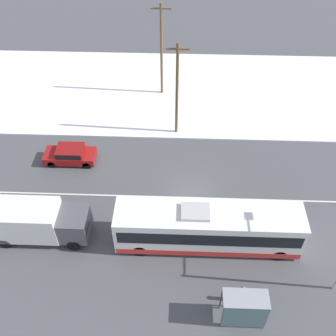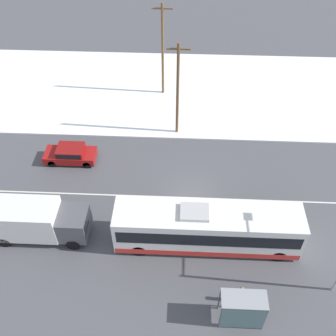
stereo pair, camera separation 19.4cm
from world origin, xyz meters
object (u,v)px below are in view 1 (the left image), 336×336
at_px(city_bus, 208,228).
at_px(utility_pole_roadside, 177,90).
at_px(utility_pole_snowlot, 161,50).
at_px(pedestrian_at_stop, 242,292).
at_px(sedan_car, 70,154).
at_px(box_truck, 32,221).
at_px(bus_shelter, 245,309).

height_order(city_bus, utility_pole_roadside, utility_pole_roadside).
height_order(city_bus, utility_pole_snowlot, utility_pole_snowlot).
bearing_deg(pedestrian_at_stop, city_bus, 114.84).
distance_m(sedan_car, pedestrian_at_stop, 17.34).
distance_m(box_truck, utility_pole_snowlot, 19.45).
bearing_deg(sedan_car, city_bus, 144.94).
height_order(box_truck, utility_pole_snowlot, utility_pole_snowlot).
height_order(sedan_car, utility_pole_snowlot, utility_pole_snowlot).
bearing_deg(utility_pole_snowlot, sedan_car, -124.56).
bearing_deg(utility_pole_snowlot, utility_pole_roadside, -75.61).
distance_m(pedestrian_at_stop, utility_pole_snowlot, 22.91).
bearing_deg(utility_pole_snowlot, box_truck, -113.72).
xyz_separation_m(sedan_car, utility_pole_roadside, (8.53, 4.01, 3.70)).
bearing_deg(pedestrian_at_stop, bus_shelter, -93.48).
relative_size(box_truck, utility_pole_snowlot, 0.79).
height_order(pedestrian_at_stop, utility_pole_roadside, utility_pole_roadside).
bearing_deg(sedan_car, bus_shelter, 134.10).
relative_size(city_bus, sedan_car, 2.91).
bearing_deg(box_truck, pedestrian_at_stop, -17.53).
bearing_deg(city_bus, box_truck, 179.30).
distance_m(sedan_car, bus_shelter, 18.24).
relative_size(pedestrian_at_stop, bus_shelter, 0.64).
distance_m(box_truck, sedan_car, 7.55).
xyz_separation_m(box_truck, utility_pole_snowlot, (7.72, 17.58, 3.11)).
distance_m(box_truck, bus_shelter, 14.56).
xyz_separation_m(box_truck, utility_pole_roadside, (9.29, 11.48, 2.87)).
distance_m(sedan_car, utility_pole_roadside, 10.12).
bearing_deg(city_bus, sedan_car, 144.94).
bearing_deg(bus_shelter, box_truck, 157.34).
xyz_separation_m(city_bus, utility_pole_roadside, (-2.32, 11.62, 2.84)).
relative_size(box_truck, pedestrian_at_stop, 4.42).
distance_m(city_bus, utility_pole_snowlot, 18.40).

